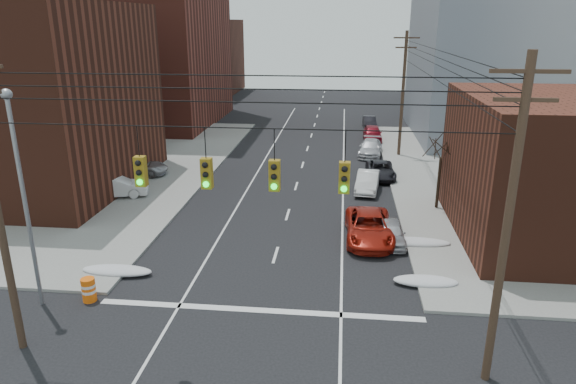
% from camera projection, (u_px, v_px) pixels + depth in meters
% --- Properties ---
extents(building_brick_far, '(22.00, 18.00, 12.00)m').
position_uv_depth(building_brick_far, '(170.00, 57.00, 86.31)').
color(building_brick_far, '#4E2317').
rests_on(building_brick_far, ground).
extents(building_office, '(22.00, 20.00, 25.00)m').
position_uv_depth(building_office, '(535.00, 13.00, 51.12)').
color(building_office, gray).
rests_on(building_office, ground).
extents(building_glass, '(20.00, 18.00, 22.00)m').
position_uv_depth(building_glass, '(486.00, 26.00, 75.91)').
color(building_glass, gray).
rests_on(building_glass, ground).
extents(utility_pole_right, '(2.20, 0.28, 11.00)m').
position_uv_depth(utility_pole_right, '(508.00, 223.00, 15.93)').
color(utility_pole_right, '#473323').
rests_on(utility_pole_right, ground).
extents(utility_pole_far, '(2.20, 0.28, 11.00)m').
position_uv_depth(utility_pole_far, '(403.00, 92.00, 45.17)').
color(utility_pole_far, '#473323').
rests_on(utility_pole_far, ground).
extents(traffic_signals, '(17.00, 0.42, 2.02)m').
position_uv_depth(traffic_signals, '(240.00, 173.00, 16.31)').
color(traffic_signals, black).
rests_on(traffic_signals, ground).
extents(street_light, '(0.44, 0.44, 9.32)m').
position_uv_depth(street_light, '(22.00, 183.00, 20.66)').
color(street_light, gray).
rests_on(street_light, ground).
extents(bare_tree, '(2.09, 2.20, 4.93)m').
position_uv_depth(bare_tree, '(439.00, 175.00, 32.95)').
color(bare_tree, black).
rests_on(bare_tree, ground).
extents(snow_nw, '(3.50, 1.08, 0.42)m').
position_uv_depth(snow_nw, '(117.00, 271.00, 24.96)').
color(snow_nw, silver).
rests_on(snow_nw, ground).
extents(snow_ne, '(3.00, 1.08, 0.42)m').
position_uv_depth(snow_ne, '(426.00, 281.00, 23.94)').
color(snow_ne, silver).
rests_on(snow_ne, ground).
extents(snow_east_far, '(4.00, 1.08, 0.42)m').
position_uv_depth(snow_east_far, '(414.00, 242.00, 28.18)').
color(snow_east_far, silver).
rests_on(snow_east_far, ground).
extents(red_pickup, '(2.66, 5.57, 1.53)m').
position_uv_depth(red_pickup, '(369.00, 227.00, 28.77)').
color(red_pickup, '#9C1A0E').
rests_on(red_pickup, ground).
extents(parked_car_a, '(1.55, 3.66, 1.23)m').
position_uv_depth(parked_car_a, '(391.00, 233.00, 28.39)').
color(parked_car_a, '#BCBCC1').
rests_on(parked_car_a, ground).
extents(parked_car_b, '(2.01, 4.46, 1.42)m').
position_uv_depth(parked_car_b, '(367.00, 182.00, 37.11)').
color(parked_car_b, silver).
rests_on(parked_car_b, ground).
extents(parked_car_c, '(2.25, 4.62, 1.26)m').
position_uv_depth(parked_car_c, '(381.00, 170.00, 40.25)').
color(parked_car_c, black).
rests_on(parked_car_c, ground).
extents(parked_car_d, '(2.52, 5.07, 1.42)m').
position_uv_depth(parked_car_d, '(370.00, 148.00, 46.96)').
color(parked_car_d, silver).
rests_on(parked_car_d, ground).
extents(parked_car_e, '(1.88, 4.61, 1.57)m').
position_uv_depth(parked_car_e, '(372.00, 133.00, 52.70)').
color(parked_car_e, maroon).
rests_on(parked_car_e, ground).
extents(parked_car_f, '(1.54, 3.99, 1.30)m').
position_uv_depth(parked_car_f, '(369.00, 122.00, 59.29)').
color(parked_car_f, black).
rests_on(parked_car_f, ground).
extents(lot_car_a, '(4.64, 2.77, 1.44)m').
position_uv_depth(lot_car_a, '(115.00, 187.00, 35.43)').
color(lot_car_a, silver).
rests_on(lot_car_a, sidewalk_nw).
extents(lot_car_b, '(4.89, 2.57, 1.31)m').
position_uv_depth(lot_car_b, '(138.00, 167.00, 40.50)').
color(lot_car_b, '#A1A2A6').
rests_on(lot_car_b, sidewalk_nw).
extents(lot_car_c, '(4.78, 3.17, 1.29)m').
position_uv_depth(lot_car_c, '(54.00, 188.00, 35.47)').
color(lot_car_c, black).
rests_on(lot_car_c, sidewalk_nw).
extents(lot_car_d, '(3.99, 1.92, 1.31)m').
position_uv_depth(lot_car_d, '(56.00, 165.00, 40.95)').
color(lot_car_d, '#B6B5BB').
rests_on(lot_car_d, sidewalk_nw).
extents(construction_barrel, '(0.76, 0.76, 1.08)m').
position_uv_depth(construction_barrel, '(89.00, 289.00, 22.51)').
color(construction_barrel, '#FF630D').
rests_on(construction_barrel, ground).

